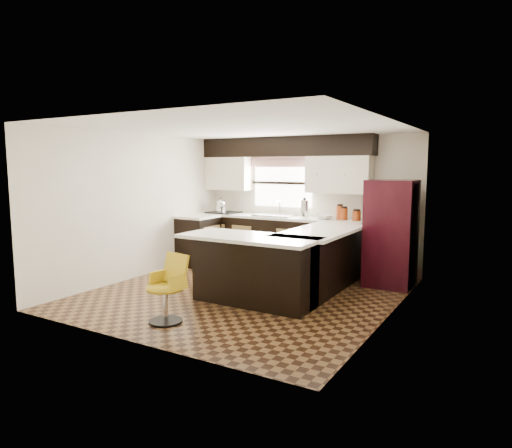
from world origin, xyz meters
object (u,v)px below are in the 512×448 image
Objects in this scene: peninsula_return at (254,271)px; refrigerator at (391,233)px; bar_chair at (165,289)px; peninsula_long at (318,262)px.

refrigerator is (1.35, 1.89, 0.38)m from peninsula_return.
refrigerator is at bearing 54.48° from peninsula_return.
peninsula_return is 2.01× the size of bar_chair.
peninsula_long reaches higher than bar_chair.
peninsula_return is 1.31m from bar_chair.
peninsula_long is at bearing -132.00° from refrigerator.
peninsula_return is 1.00× the size of refrigerator.
peninsula_long is at bearing 61.70° from peninsula_return.
peninsula_return is at bearing -118.30° from peninsula_long.
peninsula_long is at bearing 75.60° from bar_chair.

